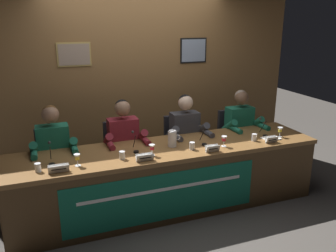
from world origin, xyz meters
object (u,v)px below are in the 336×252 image
juice_glass_far_left (77,158)px  nameplate_far_right (271,140)px  microphone_center_right (203,138)px  chair_center_right (181,150)px  microphone_center_left (135,145)px  nameplate_far_left (59,169)px  chair_far_left (55,167)px  panelist_far_left (54,151)px  document_stack_far_right (271,138)px  water_cup_center_right (192,146)px  water_pitcher_central (172,139)px  panelist_far_right (242,128)px  nameplate_center_right (213,148)px  microphone_far_right (264,130)px  water_cup_far_right (254,138)px  juice_glass_center_left (152,148)px  water_cup_far_left (38,168)px  microphone_far_left (51,157)px  juice_glass_center_right (224,139)px  panelist_center_right (187,135)px  juice_glass_far_right (280,130)px  panelist_center_left (125,143)px  chair_center_left (122,158)px  conference_table (171,170)px  chair_far_right (233,143)px  water_cup_center_left (122,156)px  nameplate_center_left (145,157)px

juice_glass_far_left → nameplate_far_right: 2.23m
microphone_center_right → chair_center_right: bearing=90.3°
microphone_center_left → nameplate_far_left: bearing=-161.1°
chair_far_left → panelist_far_left: 0.34m
microphone_center_right → document_stack_far_right: 0.88m
water_cup_center_right → water_pitcher_central: water_pitcher_central is taller
panelist_far_right → document_stack_far_right: bearing=-85.1°
juice_glass_far_left → nameplate_center_right: 1.45m
microphone_far_right → water_cup_far_right: bearing=-150.1°
water_cup_far_right → document_stack_far_right: 0.24m
nameplate_far_right → juice_glass_center_left: bearing=175.7°
chair_center_right → water_cup_center_right: bearing=-103.7°
water_cup_far_left → microphone_far_left: size_ratio=0.39×
juice_glass_center_right → water_cup_far_right: (0.44, 0.05, -0.05)m
panelist_center_right → juice_glass_far_right: bearing=-28.2°
microphone_center_left → nameplate_center_right: (0.80, -0.31, -0.03)m
panelist_center_left → water_cup_center_right: bearing=-41.7°
chair_center_right → panelist_far_right: bearing=-13.7°
chair_center_left → nameplate_center_right: size_ratio=5.70×
juice_glass_center_right → panelist_far_right: (0.62, 0.60, -0.11)m
juice_glass_center_left → panelist_center_right: size_ratio=0.10×
chair_far_left → juice_glass_far_right: size_ratio=7.39×
microphone_far_left → juice_glass_far_right: bearing=-2.2°
water_cup_far_left → conference_table: bearing=3.3°
chair_far_right → juice_glass_center_right: bearing=-127.8°
microphone_far_right → microphone_far_left: bearing=-179.8°
chair_far_right → water_pitcher_central: size_ratio=4.36×
panelist_far_left → document_stack_far_right: bearing=-12.8°
water_cup_center_left → juice_glass_far_right: juice_glass_far_right is taller
microphone_center_left → nameplate_center_right: size_ratio=1.34×
conference_table → juice_glass_center_left: (-0.25, -0.07, 0.32)m
chair_center_left → nameplate_center_right: 1.27m
panelist_far_left → water_cup_far_right: panelist_far_left is taller
nameplate_center_left → microphone_center_right: size_ratio=0.85×
water_cup_center_right → panelist_far_right: 1.16m
nameplate_far_left → water_cup_center_right: water_cup_center_right is taller
nameplate_center_right → document_stack_far_right: bearing=9.1°
microphone_far_left → water_cup_center_right: bearing=-4.8°
panelist_far_left → chair_far_right: (2.46, 0.20, -0.28)m
nameplate_far_left → document_stack_far_right: size_ratio=0.93×
juice_glass_far_right → document_stack_far_right: bearing=-169.3°
juice_glass_far_left → water_cup_center_right: juice_glass_far_left is taller
juice_glass_far_left → nameplate_far_right: bearing=-2.8°
water_cup_center_right → nameplate_far_right: 0.98m
nameplate_center_left → water_cup_center_left: bearing=147.0°
nameplate_center_left → juice_glass_far_left: bearing=169.9°
panelist_far_left → water_cup_far_right: bearing=-13.8°
chair_center_right → juice_glass_center_right: 0.92m
conference_table → nameplate_far_left: bearing=-171.9°
chair_center_left → juice_glass_far_right: 2.02m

